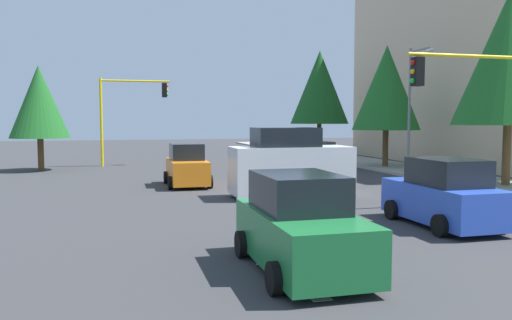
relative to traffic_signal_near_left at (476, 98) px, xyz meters
name	(u,v)px	position (x,y,z in m)	size (l,w,h in m)	color
ground_plane	(270,190)	(-6.00, -5.66, -3.84)	(120.00, 120.00, 0.00)	#353538
sidewalk_kerb	(418,171)	(-11.00, 4.84, -3.77)	(80.00, 4.00, 0.15)	gray
lane_arrow_near	(288,270)	(5.51, -8.66, -3.84)	(2.40, 1.10, 1.10)	silver
apartment_block	(483,57)	(-15.84, 12.84, 3.65)	(22.74, 9.30, 14.96)	beige
traffic_signal_near_left	(476,98)	(0.00, 0.00, 0.00)	(0.36, 4.59, 5.41)	yellow
traffic_signal_far_right	(129,104)	(-20.00, -11.37, 0.26)	(0.36, 4.59, 5.82)	yellow
street_lamp_curbside	(413,97)	(-9.61, 3.54, 0.50)	(2.15, 0.28, 7.00)	slate
tree_roadside_far	(320,87)	(-24.00, 3.84, 1.88)	(4.75, 4.75, 8.70)	brown
tree_roadside_near	(510,56)	(-4.00, 4.84, 2.05)	(4.89, 4.89, 8.96)	brown
tree_roadside_mid	(386,88)	(-14.00, 4.34, 1.25)	(4.25, 4.25, 7.76)	brown
tree_opposite_side	(39,102)	(-18.00, -16.66, 0.31)	(3.50, 3.50, 6.36)	brown
delivery_van_white	(290,165)	(-4.00, -5.42, -2.56)	(2.22, 4.80, 2.77)	white
car_silver	(313,162)	(-9.60, -2.27, -2.95)	(4.11, 2.00, 1.98)	#B2B5BA
car_blue	(444,195)	(2.50, -2.92, -2.95)	(4.03, 2.06, 1.98)	blue
car_orange	(187,167)	(-8.51, -8.97, -2.95)	(3.62, 1.97, 1.98)	orange
car_green	(300,227)	(5.55, -8.42, -2.95)	(4.12, 2.10, 1.98)	#1E7238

